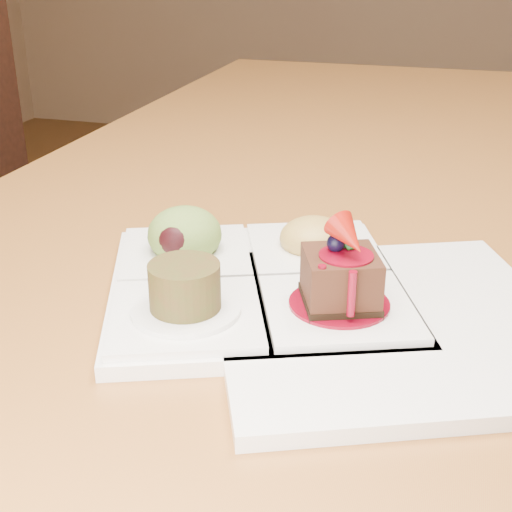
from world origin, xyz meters
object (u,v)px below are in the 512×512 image
(dining_table, at_px, (414,254))
(sampler_plate, at_px, (253,272))
(second_plate, at_px, (389,322))
(chair_left, at_px, (6,222))

(dining_table, distance_m, sampler_plate, 0.31)
(dining_table, xyz_separation_m, second_plate, (0.00, -0.30, 0.07))
(dining_table, relative_size, second_plate, 7.02)
(dining_table, bearing_deg, sampler_plate, -112.62)
(dining_table, bearing_deg, second_plate, -89.74)
(chair_left, xyz_separation_m, sampler_plate, (0.66, -0.57, 0.24))
(chair_left, distance_m, sampler_plate, 0.91)
(dining_table, distance_m, second_plate, 0.31)
(sampler_plate, bearing_deg, chair_left, 117.44)
(dining_table, height_order, chair_left, chair_left)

